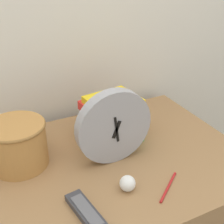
% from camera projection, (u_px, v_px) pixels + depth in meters
% --- Properties ---
extents(wall_back, '(6.00, 0.04, 2.40)m').
position_uv_depth(wall_back, '(44.00, 12.00, 1.17)').
color(wall_back, silver).
rests_on(wall_back, ground_plane).
extents(desk_clock, '(0.26, 0.04, 0.26)m').
position_uv_depth(desk_clock, '(114.00, 127.00, 1.01)').
color(desk_clock, '#99999E').
rests_on(desk_clock, desk).
extents(book_stack, '(0.23, 0.20, 0.16)m').
position_uv_depth(book_stack, '(111.00, 117.00, 1.18)').
color(book_stack, green).
rests_on(book_stack, desk).
extents(basket, '(0.19, 0.19, 0.15)m').
position_uv_depth(basket, '(18.00, 143.00, 1.01)').
color(basket, '#B27A3D').
rests_on(basket, desk).
extents(tv_remote, '(0.07, 0.18, 0.02)m').
position_uv_depth(tv_remote, '(87.00, 213.00, 0.85)').
color(tv_remote, '#333338').
rests_on(tv_remote, desk).
extents(crumpled_paper_ball, '(0.05, 0.05, 0.05)m').
position_uv_depth(crumpled_paper_ball, '(127.00, 183.00, 0.93)').
color(crumpled_paper_ball, white).
rests_on(crumpled_paper_ball, desk).
extents(pen, '(0.12, 0.09, 0.01)m').
position_uv_depth(pen, '(168.00, 187.00, 0.95)').
color(pen, '#B21E1E').
rests_on(pen, desk).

